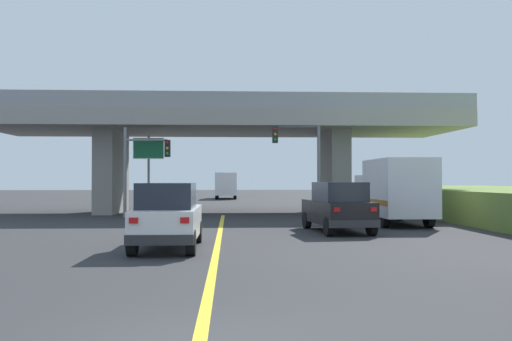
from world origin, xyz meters
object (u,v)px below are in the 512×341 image
(suv_lead, at_px, (168,216))
(semi_truck_distant, at_px, (226,185))
(suv_crossing, at_px, (338,207))
(box_truck, at_px, (394,190))
(traffic_signal_farside, at_px, (141,161))
(highway_sign, at_px, (149,155))
(traffic_signal_nearside, at_px, (304,152))

(suv_lead, xyz_separation_m, semi_truck_distant, (1.48, 44.99, 0.53))
(suv_crossing, relative_size, box_truck, 0.73)
(box_truck, bearing_deg, suv_lead, -137.26)
(box_truck, distance_m, semi_truck_distant, 36.96)
(box_truck, relative_size, semi_truck_distant, 0.92)
(traffic_signal_farside, xyz_separation_m, semi_truck_distant, (4.60, 30.44, -1.64))
(suv_crossing, xyz_separation_m, semi_truck_distant, (-4.78, 39.77, 0.53))
(suv_crossing, bearing_deg, traffic_signal_farside, 129.38)
(traffic_signal_farside, bearing_deg, suv_crossing, -44.85)
(traffic_signal_farside, height_order, semi_truck_distant, traffic_signal_farside)
(suv_crossing, height_order, box_truck, box_truck)
(highway_sign, bearing_deg, suv_lead, -79.77)
(box_truck, relative_size, highway_sign, 1.35)
(suv_crossing, distance_m, semi_truck_distant, 40.06)
(box_truck, bearing_deg, traffic_signal_farside, 156.43)
(traffic_signal_nearside, height_order, highway_sign, traffic_signal_nearside)
(highway_sign, distance_m, semi_truck_distant, 28.68)
(suv_lead, bearing_deg, semi_truck_distant, 88.12)
(highway_sign, bearing_deg, traffic_signal_nearside, -13.01)
(suv_crossing, bearing_deg, box_truck, 41.59)
(traffic_signal_farside, relative_size, semi_truck_distant, 0.72)
(suv_crossing, distance_m, highway_sign, 15.02)
(semi_truck_distant, bearing_deg, highway_sign, -99.05)
(traffic_signal_nearside, bearing_deg, box_truck, -57.86)
(highway_sign, bearing_deg, semi_truck_distant, 80.95)
(semi_truck_distant, bearing_deg, suv_lead, -91.88)
(suv_lead, relative_size, traffic_signal_nearside, 0.74)
(suv_lead, relative_size, semi_truck_distant, 0.62)
(suv_lead, distance_m, semi_truck_distant, 45.02)
(traffic_signal_farside, bearing_deg, suv_lead, -77.88)
(suv_crossing, xyz_separation_m, box_truck, (3.44, 3.74, 0.60))
(suv_lead, height_order, highway_sign, highway_sign)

